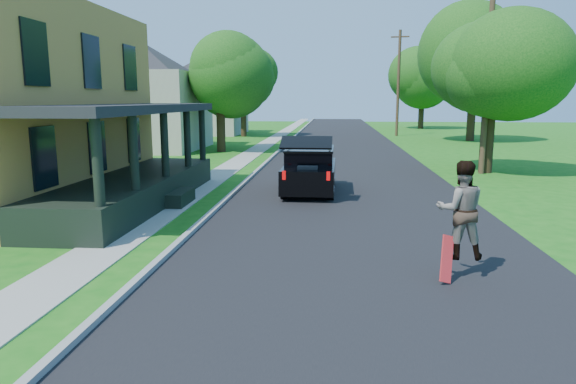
# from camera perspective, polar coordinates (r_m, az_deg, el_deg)

# --- Properties ---
(ground) EXTENTS (140.00, 140.00, 0.00)m
(ground) POSITION_cam_1_polar(r_m,az_deg,el_deg) (10.06, 8.19, -8.82)
(ground) COLOR #145F13
(ground) RESTS_ON ground
(street) EXTENTS (8.00, 120.00, 0.02)m
(street) POSITION_cam_1_polar(r_m,az_deg,el_deg) (29.69, 6.18, 3.84)
(street) COLOR black
(street) RESTS_ON ground
(curb) EXTENTS (0.15, 120.00, 0.12)m
(curb) POSITION_cam_1_polar(r_m,az_deg,el_deg) (29.88, -1.62, 3.93)
(curb) COLOR gray
(curb) RESTS_ON ground
(sidewalk) EXTENTS (1.30, 120.00, 0.03)m
(sidewalk) POSITION_cam_1_polar(r_m,az_deg,el_deg) (30.10, -4.56, 3.95)
(sidewalk) COLOR #989790
(sidewalk) RESTS_ON ground
(front_walk) EXTENTS (6.50, 1.20, 0.03)m
(front_walk) POSITION_cam_1_polar(r_m,az_deg,el_deg) (18.18, -24.42, -1.05)
(front_walk) COLOR #989790
(front_walk) RESTS_ON ground
(neighbor_house_mid) EXTENTS (12.78, 12.78, 8.30)m
(neighbor_house_mid) POSITION_cam_1_polar(r_m,az_deg,el_deg) (35.92, -16.33, 11.29)
(neighbor_house_mid) COLOR #B5B3A0
(neighbor_house_mid) RESTS_ON ground
(neighbor_house_far) EXTENTS (12.78, 12.78, 8.30)m
(neighbor_house_far) POSITION_cam_1_polar(r_m,az_deg,el_deg) (51.17, -9.73, 11.10)
(neighbor_house_far) COLOR #B5B3A0
(neighbor_house_far) RESTS_ON ground
(black_suv) EXTENTS (1.81, 4.58, 2.13)m
(black_suv) POSITION_cam_1_polar(r_m,az_deg,el_deg) (18.27, 2.46, 2.49)
(black_suv) COLOR black
(black_suv) RESTS_ON ground
(skateboarder) EXTENTS (0.89, 0.70, 1.82)m
(skateboarder) POSITION_cam_1_polar(r_m,az_deg,el_deg) (9.92, 18.63, -1.87)
(skateboarder) COLOR black
(skateboarder) RESTS_ON ground
(skateboard) EXTENTS (0.32, 0.48, 0.84)m
(skateboard) POSITION_cam_1_polar(r_m,az_deg,el_deg) (9.73, 17.22, -7.24)
(skateboard) COLOR #AE0E11
(skateboard) RESTS_ON ground
(tree_left_mid) EXTENTS (7.17, 6.96, 8.55)m
(tree_left_mid) POSITION_cam_1_polar(r_m,az_deg,el_deg) (33.04, -7.71, 14.03)
(tree_left_mid) COLOR black
(tree_left_mid) RESTS_ON ground
(tree_left_far) EXTENTS (5.82, 5.69, 8.62)m
(tree_left_far) POSITION_cam_1_polar(r_m,az_deg,el_deg) (46.69, -5.07, 12.99)
(tree_left_far) COLOR black
(tree_left_far) RESTS_ON ground
(tree_right_near) EXTENTS (5.71, 5.36, 7.60)m
(tree_right_near) POSITION_cam_1_polar(r_m,az_deg,el_deg) (24.93, 21.63, 13.35)
(tree_right_near) COLOR black
(tree_right_near) RESTS_ON ground
(tree_right_mid) EXTENTS (7.56, 7.38, 10.86)m
(tree_right_mid) POSITION_cam_1_polar(r_m,az_deg,el_deg) (44.24, 20.02, 14.42)
(tree_right_mid) COLOR black
(tree_right_mid) RESTS_ON ground
(tree_right_far) EXTENTS (8.08, 7.85, 9.36)m
(tree_right_far) POSITION_cam_1_polar(r_m,az_deg,el_deg) (61.22, 14.70, 12.35)
(tree_right_far) COLOR black
(tree_right_far) RESTS_ON ground
(utility_pole_near) EXTENTS (1.45, 0.40, 9.22)m
(utility_pole_near) POSITION_cam_1_polar(r_m,az_deg,el_deg) (24.44, 21.38, 12.99)
(utility_pole_near) COLOR #3C301C
(utility_pole_near) RESTS_ON ground
(utility_pole_far) EXTENTS (1.62, 0.43, 9.40)m
(utility_pole_far) POSITION_cam_1_polar(r_m,az_deg,el_deg) (48.37, 12.17, 11.86)
(utility_pole_far) COLOR #3C301C
(utility_pole_far) RESTS_ON ground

